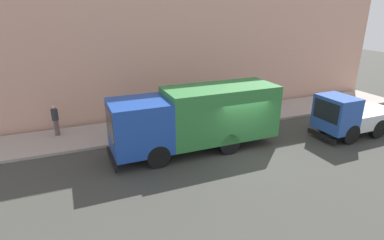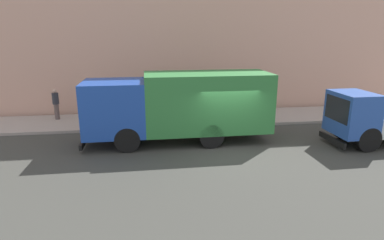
% 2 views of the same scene
% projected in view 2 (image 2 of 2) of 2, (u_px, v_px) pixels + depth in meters
% --- Properties ---
extents(ground, '(80.00, 80.00, 0.00)m').
position_uv_depth(ground, '(228.00, 147.00, 13.93)').
color(ground, '#3A3A35').
extents(sidewalk, '(3.38, 30.00, 0.14)m').
position_uv_depth(sidewalk, '(209.00, 118.00, 18.39)').
color(sidewalk, '#A4968D').
rests_on(sidewalk, ground).
extents(building_facade, '(0.50, 30.00, 11.58)m').
position_uv_depth(building_facade, '(203.00, 16.00, 18.97)').
color(building_facade, '#D59F89').
rests_on(building_facade, ground).
extents(large_utility_truck, '(2.48, 8.32, 3.12)m').
position_uv_depth(large_utility_truck, '(180.00, 104.00, 14.26)').
color(large_utility_truck, '#1C43A2').
rests_on(large_utility_truck, ground).
extents(small_flatbed_truck, '(2.05, 4.83, 2.37)m').
position_uv_depth(small_flatbed_truck, '(375.00, 120.00, 14.08)').
color(small_flatbed_truck, '#264DA4').
rests_on(small_flatbed_truck, ground).
extents(pedestrian_walking, '(0.42, 0.42, 1.75)m').
position_uv_depth(pedestrian_walking, '(104.00, 106.00, 16.83)').
color(pedestrian_walking, black).
rests_on(pedestrian_walking, sidewalk).
extents(pedestrian_standing, '(0.48, 0.48, 1.69)m').
position_uv_depth(pedestrian_standing, '(56.00, 104.00, 17.67)').
color(pedestrian_standing, brown).
rests_on(pedestrian_standing, sidewalk).
extents(traffic_cone_orange, '(0.42, 0.42, 0.59)m').
position_uv_depth(traffic_cone_orange, '(110.00, 121.00, 16.47)').
color(traffic_cone_orange, orange).
rests_on(traffic_cone_orange, sidewalk).
extents(street_sign_post, '(0.44, 0.08, 2.55)m').
position_uv_depth(street_sign_post, '(171.00, 96.00, 16.52)').
color(street_sign_post, '#4C5156').
rests_on(street_sign_post, sidewalk).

